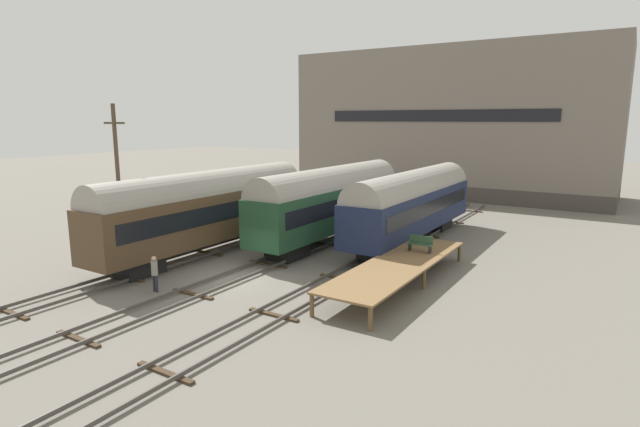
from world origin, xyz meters
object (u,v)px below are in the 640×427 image
train_car_brown (208,206)px  bench (420,243)px  train_car_green (331,199)px  utility_pole (118,180)px  person_worker (155,270)px  train_car_navy (412,202)px

train_car_brown → bench: size_ratio=12.04×
train_car_green → utility_pole: size_ratio=1.70×
train_car_brown → person_worker: 7.76m
train_car_navy → train_car_brown: (-9.91, -9.58, 0.17)m
bench → utility_pole: utility_pole is taller
bench → utility_pole: size_ratio=0.15×
bench → train_car_navy: bearing=116.1°
train_car_brown → bench: bearing=15.2°
utility_pole → train_car_green: bearing=51.2°
train_car_green → bench: size_ratio=11.41×
utility_pole → person_worker: bearing=-25.1°
bench → person_worker: bench is taller
train_car_brown → utility_pole: size_ratio=1.80×
train_car_navy → bench: 6.88m
train_car_navy → bench: bearing=-63.9°
train_car_navy → utility_pole: utility_pole is taller
train_car_green → person_worker: (-1.91, -13.77, -1.88)m
train_car_green → bench: 8.74m
train_car_navy → bench: (2.98, -6.08, -1.24)m
bench → utility_pole: bearing=-156.3°
bench → person_worker: bearing=-133.5°
train_car_brown → bench: 13.43m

